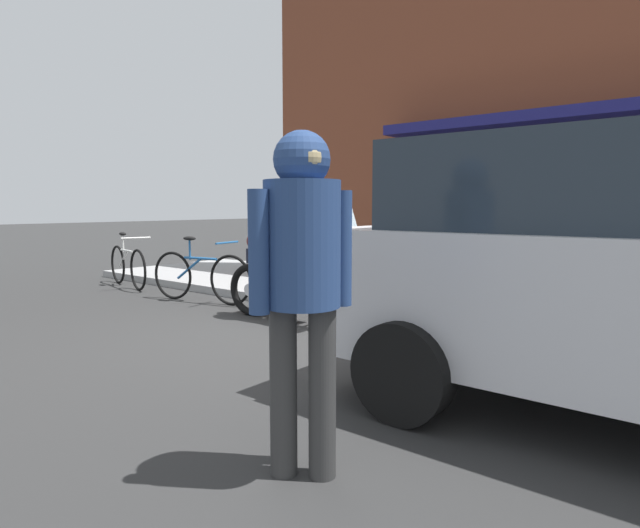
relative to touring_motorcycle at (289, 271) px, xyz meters
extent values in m
plane|color=#2C2C2C|center=(0.45, -0.45, -0.61)|extent=(80.00, 80.00, 0.00)
torus|color=black|center=(0.86, 0.03, -0.28)|extent=(0.66, 0.14, 0.66)
cylinder|color=silver|center=(0.86, 0.03, -0.28)|extent=(0.16, 0.07, 0.16)
torus|color=black|center=(-0.60, -0.08, -0.28)|extent=(0.66, 0.14, 0.66)
cylinder|color=silver|center=(-0.60, -0.08, -0.28)|extent=(0.16, 0.07, 0.16)
cube|color=silver|center=(0.08, -0.03, -0.23)|extent=(0.46, 0.33, 0.32)
cylinder|color=silver|center=(0.13, -0.02, -0.06)|extent=(0.95, 0.13, 0.06)
ellipsoid|color=black|center=(0.33, -0.01, 0.24)|extent=(0.54, 0.32, 0.26)
cube|color=black|center=(-0.09, -0.04, 0.18)|extent=(0.62, 0.29, 0.11)
cube|color=black|center=(-0.42, -0.07, 0.16)|extent=(0.30, 0.24, 0.18)
cylinder|color=silver|center=(0.86, 0.03, 0.04)|extent=(0.35, 0.10, 0.67)
cylinder|color=black|center=(0.74, 0.02, 0.44)|extent=(0.08, 0.62, 0.04)
cube|color=silver|center=(0.82, 0.03, 0.62)|extent=(0.17, 0.33, 0.35)
sphere|color=#EAEACC|center=(0.90, 0.04, 0.30)|extent=(0.14, 0.14, 0.14)
cube|color=#9E9E9E|center=(-0.39, 0.18, 0.00)|extent=(0.45, 0.23, 0.44)
cube|color=black|center=(-0.39, 0.29, 0.00)|extent=(0.37, 0.05, 0.03)
ellipsoid|color=#591E19|center=(-0.37, -0.06, 0.34)|extent=(0.50, 0.36, 0.28)
torus|color=black|center=(-1.31, 0.22, -0.25)|extent=(0.71, 0.18, 0.71)
torus|color=black|center=(-2.36, 0.00, -0.25)|extent=(0.71, 0.18, 0.71)
cylinder|color=#1E5999|center=(-1.83, 0.11, 0.03)|extent=(0.58, 0.15, 0.04)
cylinder|color=#1E5999|center=(-2.04, 0.07, -0.13)|extent=(0.45, 0.13, 0.33)
cylinder|color=#1E5999|center=(-2.02, 0.07, 0.15)|extent=(0.03, 0.03, 0.30)
ellipsoid|color=black|center=(-2.02, 0.07, 0.31)|extent=(0.24, 0.14, 0.06)
cylinder|color=#1E5999|center=(-1.36, 0.21, 0.27)|extent=(0.12, 0.48, 0.03)
cylinder|color=black|center=(2.56, 0.10, -0.28)|extent=(0.66, 0.23, 0.66)
cylinder|color=black|center=(2.59, -1.74, -0.28)|extent=(0.66, 0.23, 0.66)
cylinder|color=#343434|center=(2.63, -2.59, -0.17)|extent=(0.14, 0.14, 0.88)
cylinder|color=#343434|center=(2.46, -2.70, -0.17)|extent=(0.14, 0.14, 0.88)
cylinder|color=navy|center=(2.55, -2.65, 0.58)|extent=(0.49, 0.49, 0.62)
sphere|color=navy|center=(2.55, -2.65, 0.99)|extent=(0.28, 0.28, 0.28)
sphere|color=tan|center=(2.60, -2.67, 0.99)|extent=(0.17, 0.17, 0.17)
cylinder|color=navy|center=(2.63, -2.43, 0.55)|extent=(0.10, 0.10, 0.59)
cylinder|color=navy|center=(2.46, -2.86, 0.55)|extent=(0.10, 0.10, 0.59)
cube|color=#1E511E|center=(-1.19, 1.85, -0.03)|extent=(0.55, 0.19, 0.91)
cube|color=#1E511E|center=(-1.19, 2.07, -0.03)|extent=(0.55, 0.19, 0.91)
torus|color=black|center=(-3.48, 0.12, -0.27)|extent=(0.68, 0.18, 0.68)
torus|color=black|center=(-4.48, 0.34, -0.27)|extent=(0.68, 0.18, 0.68)
cylinder|color=silver|center=(-3.98, 0.23, 0.01)|extent=(0.56, 0.15, 0.04)
cylinder|color=silver|center=(-4.18, 0.27, -0.15)|extent=(0.44, 0.13, 0.32)
cylinder|color=silver|center=(-4.16, 0.27, 0.13)|extent=(0.03, 0.03, 0.30)
ellipsoid|color=black|center=(-4.16, 0.27, 0.29)|extent=(0.24, 0.14, 0.06)
cylinder|color=silver|center=(-3.53, 0.13, 0.25)|extent=(0.13, 0.48, 0.03)
camera|label=1|loc=(4.26, -4.59, 0.77)|focal=29.66mm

